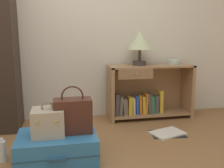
% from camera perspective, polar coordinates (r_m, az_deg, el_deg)
% --- Properties ---
extents(back_wall, '(6.40, 0.10, 2.60)m').
position_cam_1_polar(back_wall, '(3.36, -8.69, 14.68)').
color(back_wall, silver).
rests_on(back_wall, ground_plane).
extents(bookshelf, '(1.08, 0.35, 0.69)m').
position_cam_1_polar(bookshelf, '(3.39, 7.60, -1.96)').
color(bookshelf, '#A37A51').
rests_on(bookshelf, ground_plane).
extents(table_lamp, '(0.30, 0.30, 0.43)m').
position_cam_1_polar(table_lamp, '(3.29, 6.16, 9.24)').
color(table_lamp, '#3D3838').
rests_on(table_lamp, bookshelf).
extents(bowl, '(0.14, 0.14, 0.06)m').
position_cam_1_polar(bowl, '(3.48, 13.53, 4.73)').
color(bowl, silver).
rests_on(bowl, bookshelf).
extents(suitcase_large, '(0.68, 0.48, 0.24)m').
position_cam_1_polar(suitcase_large, '(2.36, -11.91, -13.44)').
color(suitcase_large, teal).
rests_on(suitcase_large, ground_plane).
extents(train_case, '(0.27, 0.25, 0.30)m').
position_cam_1_polar(train_case, '(2.27, -13.86, -8.09)').
color(train_case, '#B7A88E').
rests_on(train_case, suitcase_large).
extents(handbag, '(0.32, 0.17, 0.41)m').
position_cam_1_polar(handbag, '(2.28, -8.58, -6.81)').
color(handbag, '#472319').
rests_on(handbag, suitcase_large).
extents(bottle, '(0.07, 0.07, 0.21)m').
position_cam_1_polar(bottle, '(2.48, -23.04, -13.39)').
color(bottle, white).
rests_on(bottle, ground_plane).
extents(open_book_on_floor, '(0.41, 0.34, 0.02)m').
position_cam_1_polar(open_book_on_floor, '(2.96, 12.12, -10.53)').
color(open_book_on_floor, white).
rests_on(open_book_on_floor, ground_plane).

